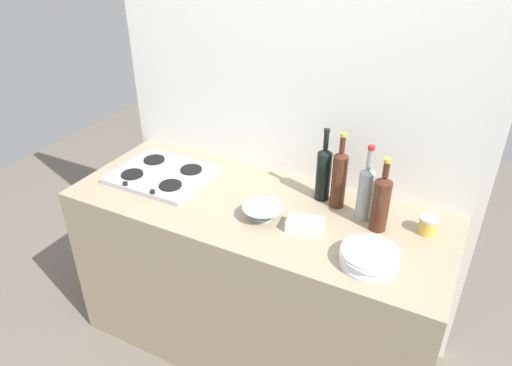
{
  "coord_description": "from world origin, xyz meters",
  "views": [
    {
      "loc": [
        0.85,
        -1.64,
        2.1
      ],
      "look_at": [
        0.0,
        0.0,
        1.02
      ],
      "focal_mm": 33.25,
      "sensor_mm": 36.0,
      "label": 1
    }
  ],
  "objects": [
    {
      "name": "counter_block",
      "position": [
        0.0,
        0.0,
        0.45
      ],
      "size": [
        1.8,
        0.7,
        0.9
      ],
      "primitive_type": "cube",
      "color": "tan",
      "rests_on": "ground"
    },
    {
      "name": "plate_stack",
      "position": [
        0.58,
        -0.17,
        0.93
      ],
      "size": [
        0.23,
        0.23,
        0.06
      ],
      "color": "white",
      "rests_on": "counter_block"
    },
    {
      "name": "wine_bottle_rightmost",
      "position": [
        0.47,
        0.13,
        1.04
      ],
      "size": [
        0.07,
        0.07,
        0.36
      ],
      "color": "gray",
      "rests_on": "counter_block"
    },
    {
      "name": "stovetop_hob",
      "position": [
        -0.55,
        0.02,
        0.91
      ],
      "size": [
        0.47,
        0.4,
        0.04
      ],
      "color": "#B2B2B7",
      "rests_on": "counter_block"
    },
    {
      "name": "wine_bottle_mid_right",
      "position": [
        0.33,
        0.17,
        1.05
      ],
      "size": [
        0.07,
        0.07,
        0.37
      ],
      "color": "#472314",
      "rests_on": "counter_block"
    },
    {
      "name": "mixing_bowl",
      "position": [
        0.08,
        -0.08,
        0.93
      ],
      "size": [
        0.18,
        0.18,
        0.06
      ],
      "color": "silver",
      "rests_on": "counter_block"
    },
    {
      "name": "backsplash_panel",
      "position": [
        0.0,
        0.38,
        1.14
      ],
      "size": [
        1.9,
        0.06,
        2.28
      ],
      "primitive_type": "cube",
      "color": "white",
      "rests_on": "ground"
    },
    {
      "name": "ground_plane",
      "position": [
        0.0,
        0.0,
        0.0
      ],
      "size": [
        6.0,
        6.0,
        0.0
      ],
      "primitive_type": "plane",
      "color": "#6B6056",
      "rests_on": "ground"
    },
    {
      "name": "wine_bottle_mid_left",
      "position": [
        0.25,
        0.2,
        1.04
      ],
      "size": [
        0.07,
        0.07,
        0.36
      ],
      "color": "black",
      "rests_on": "counter_block"
    },
    {
      "name": "butter_dish",
      "position": [
        0.28,
        -0.08,
        0.93
      ],
      "size": [
        0.17,
        0.11,
        0.05
      ],
      "primitive_type": "cube",
      "rotation": [
        0.0,
        0.0,
        0.15
      ],
      "color": "white",
      "rests_on": "counter_block"
    },
    {
      "name": "condiment_jar_front",
      "position": [
        0.74,
        0.14,
        0.94
      ],
      "size": [
        0.08,
        0.08,
        0.08
      ],
      "color": "gold",
      "rests_on": "counter_block"
    },
    {
      "name": "wine_bottle_leftmost",
      "position": [
        0.55,
        0.08,
        1.04
      ],
      "size": [
        0.07,
        0.07,
        0.34
      ],
      "color": "#472314",
      "rests_on": "counter_block"
    }
  ]
}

